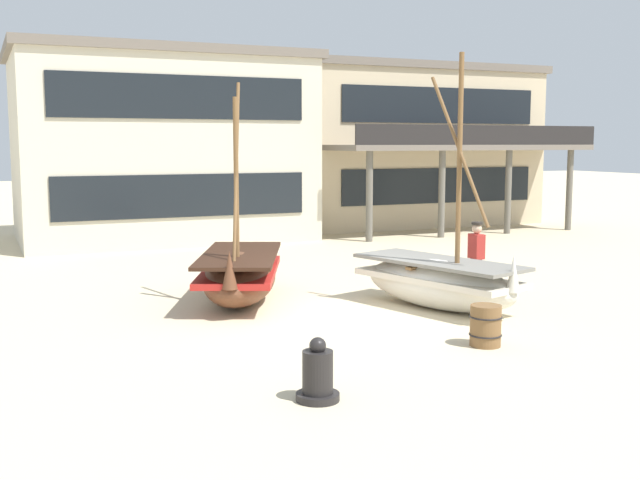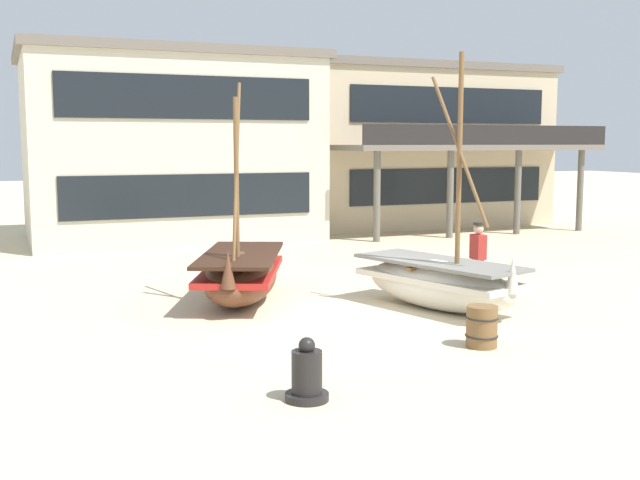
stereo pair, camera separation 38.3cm
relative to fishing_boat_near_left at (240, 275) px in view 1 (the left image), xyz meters
The scene contains 8 objects.
ground_plane 2.60m from the fishing_boat_near_left, 56.79° to the right, with size 120.00×120.00×0.00m, color beige.
fishing_boat_near_left is the anchor object (origin of this frame).
fishing_boat_centre_large 4.23m from the fishing_boat_near_left, 32.99° to the right, with size 2.39×3.99×5.15m.
fisherman_by_hull 5.17m from the fishing_boat_near_left, 19.34° to the right, with size 0.26×0.37×1.68m.
capstan_winch 6.62m from the fishing_boat_near_left, 99.18° to the right, with size 0.59×0.59×0.86m.
wooden_barrel 5.79m from the fishing_boat_near_left, 62.81° to the right, with size 0.56×0.56×0.70m.
harbor_building_main 12.27m from the fishing_boat_near_left, 85.29° to the left, with size 10.10×6.71×6.53m.
harbor_building_annex 17.72m from the fishing_boat_near_left, 48.33° to the left, with size 10.66×8.67×6.54m.
Camera 1 is at (-6.45, -13.49, 3.41)m, focal length 43.35 mm.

